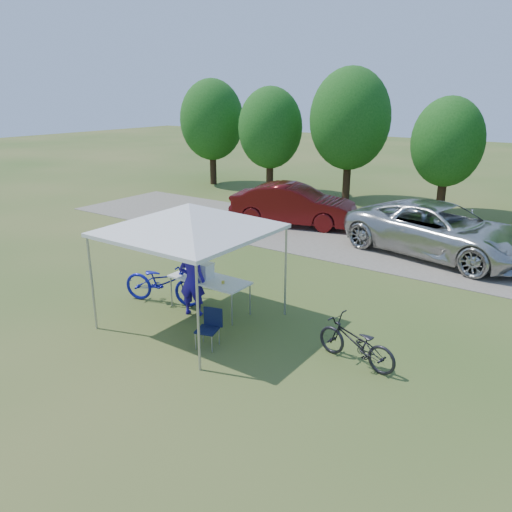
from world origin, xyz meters
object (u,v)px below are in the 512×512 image
Objects in this scene: folding_chair at (210,324)px; cooler at (202,270)px; minivan at (440,230)px; bike_blue at (163,282)px; sedan at (294,205)px; folding_table at (209,280)px; bike_dark at (356,342)px; cyclist at (192,281)px.

folding_chair is 1.62× the size of cooler.
bike_blue is at bearing 161.87° from minivan.
bike_blue is 0.43× the size of sedan.
bike_dark is at bearing -4.46° from folding_table.
folding_chair is 0.14× the size of minivan.
cyclist is 8.46m from minivan.
sedan is (-2.51, 8.02, 0.05)m from folding_table.
bike_dark is at bearing -163.23° from minivan.
folding_chair is 1.64m from cyclist.
sedan is (-1.28, 8.33, 0.27)m from bike_blue.
minivan is at bearing -47.10° from bike_blue.
bike_blue is 8.43m from sedan.
folding_table is 8.02m from minivan.
minivan is (3.44, 7.34, -0.14)m from cooler.
folding_table is 2.44× the size of folding_chair.
folding_table is at bearing -134.73° from cyclist.
cooler is 8.11m from minivan.
bike_dark is at bearing 160.60° from cyclist.
bike_dark is (2.73, 1.03, -0.02)m from folding_chair.
bike_dark is at bearing -106.80° from bike_blue.
cooler is at bearing -180.00° from folding_table.
folding_chair is 0.48× the size of cyclist.
sedan reaches higher than bike_dark.
bike_dark is (4.03, 0.10, -0.39)m from cyclist.
sedan is at bearing -8.11° from bike_blue.
cooler is 0.24× the size of bike_blue.
cooler reaches higher than bike_blue.
sedan is (-3.63, 9.35, 0.34)m from folding_chair.
cyclist is (-1.30, 0.93, 0.37)m from folding_chair.
cooler is at bearing -90.28° from bike_blue.
cyclist reaches higher than folding_table.
cyclist reaches higher than sedan.
minivan is (3.41, 7.74, 0.00)m from cyclist.
cyclist is at bearing -79.41° from bike_dark.
cyclist is 8.74m from sedan.
bike_dark is 7.68m from minivan.
sedan is (-6.36, 8.32, 0.37)m from bike_dark.
cyclist is 0.28× the size of minivan.
cooler is (-0.21, -0.00, 0.22)m from folding_table.
sedan is at bearing -133.43° from bike_dark.
sedan reaches higher than folding_chair.
cyclist is at bearing -113.91° from folding_table.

